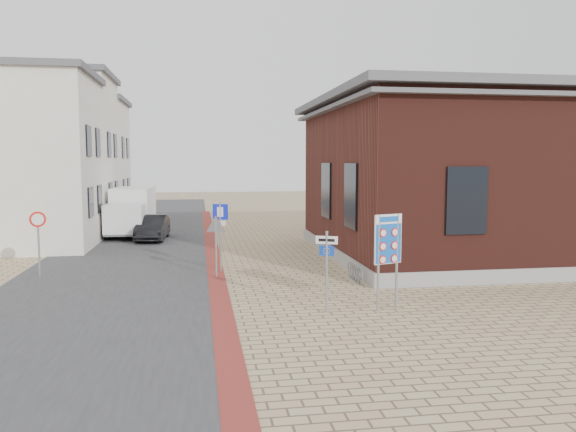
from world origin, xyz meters
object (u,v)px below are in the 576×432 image
object	(u,v)px
sedan	(153,228)
parking_sign	(220,224)
box_truck	(131,211)
bollard	(220,257)
border_sign	(388,241)
essen_sign	(327,259)

from	to	relation	value
sedan	parking_sign	xyz separation A→B (m)	(3.15, -9.13, 1.13)
box_truck	parking_sign	size ratio (longest dim) A/B	1.97
parking_sign	bollard	distance (m)	1.40
border_sign	sedan	bearing A→B (deg)	96.43
sedan	essen_sign	world-z (taller)	essen_sign
border_sign	parking_sign	world-z (taller)	border_sign
parking_sign	bollard	xyz separation A→B (m)	(0.00, 0.50, -1.31)
sedan	border_sign	xyz separation A→B (m)	(7.45, -15.13, 1.25)
box_truck	essen_sign	size ratio (longest dim) A/B	2.32
box_truck	sedan	bearing A→B (deg)	-52.51
bollard	box_truck	bearing A→B (deg)	112.79
border_sign	bollard	bearing A→B (deg)	103.69
sedan	border_sign	world-z (taller)	border_sign
sedan	box_truck	xyz separation A→B (m)	(-1.26, 1.88, 0.71)
box_truck	bollard	bearing A→B (deg)	-63.61
border_sign	bollard	world-z (taller)	border_sign
parking_sign	box_truck	bearing A→B (deg)	131.91
sedan	essen_sign	xyz separation A→B (m)	(5.75, -15.13, 0.80)
parking_sign	bollard	size ratio (longest dim) A/B	2.78
sedan	border_sign	size ratio (longest dim) A/B	1.49
box_truck	bollard	xyz separation A→B (m)	(4.42, -10.51, -0.88)
parking_sign	essen_sign	bearing A→B (deg)	-46.59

